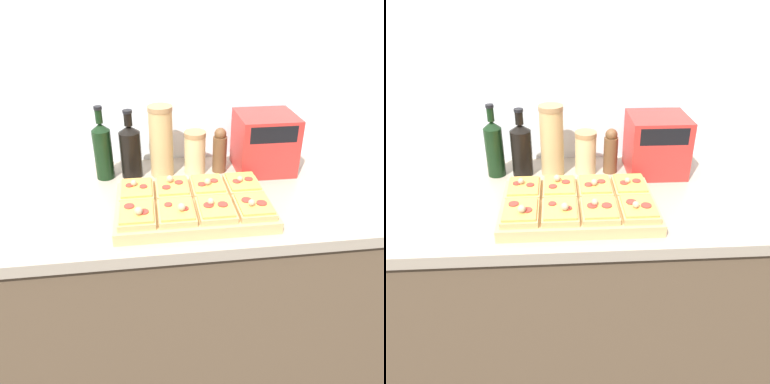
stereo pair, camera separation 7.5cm
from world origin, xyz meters
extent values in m
cube|color=silver|center=(0.00, 0.68, 1.25)|extent=(6.00, 0.06, 2.50)
cube|color=brown|center=(0.00, 0.32, 0.42)|extent=(2.60, 0.64, 0.85)
cube|color=gray|center=(0.00, 0.32, 0.87)|extent=(2.63, 0.67, 0.04)
cube|color=tan|center=(-0.04, 0.20, 0.90)|extent=(0.51, 0.32, 0.04)
cube|color=tan|center=(-0.22, 0.28, 0.93)|extent=(0.11, 0.14, 0.02)
cube|color=gold|center=(-0.22, 0.28, 0.95)|extent=(0.10, 0.13, 0.01)
cylinder|color=#AD2D23|center=(-0.25, 0.29, 0.95)|extent=(0.03, 0.03, 0.00)
cylinder|color=#AD2D23|center=(-0.20, 0.27, 0.95)|extent=(0.03, 0.03, 0.00)
sphere|color=tan|center=(-0.23, 0.29, 0.96)|extent=(0.02, 0.02, 0.02)
cube|color=tan|center=(-0.10, 0.28, 0.93)|extent=(0.11, 0.14, 0.02)
cube|color=gold|center=(-0.10, 0.28, 0.95)|extent=(0.10, 0.13, 0.01)
cylinder|color=#AD2D23|center=(-0.12, 0.26, 0.95)|extent=(0.03, 0.03, 0.00)
cylinder|color=#AD2D23|center=(-0.08, 0.29, 0.95)|extent=(0.03, 0.03, 0.00)
sphere|color=tan|center=(-0.11, 0.30, 0.96)|extent=(0.02, 0.02, 0.02)
cube|color=tan|center=(0.02, 0.28, 0.93)|extent=(0.11, 0.14, 0.02)
cube|color=gold|center=(0.02, 0.28, 0.95)|extent=(0.10, 0.13, 0.01)
cylinder|color=#AD2D23|center=(0.00, 0.26, 0.95)|extent=(0.03, 0.03, 0.00)
cylinder|color=#AD2D23|center=(0.05, 0.29, 0.95)|extent=(0.03, 0.03, 0.00)
sphere|color=tan|center=(0.02, 0.26, 0.96)|extent=(0.02, 0.02, 0.02)
cube|color=tan|center=(0.15, 0.28, 0.93)|extent=(0.11, 0.14, 0.02)
cube|color=gold|center=(0.15, 0.28, 0.95)|extent=(0.10, 0.13, 0.01)
cylinder|color=#AD2D23|center=(0.12, 0.27, 0.95)|extent=(0.03, 0.03, 0.00)
cylinder|color=#AD2D23|center=(0.17, 0.28, 0.95)|extent=(0.03, 0.03, 0.00)
sphere|color=tan|center=(0.14, 0.27, 0.96)|extent=(0.02, 0.02, 0.02)
cube|color=tan|center=(-0.22, 0.13, 0.93)|extent=(0.11, 0.14, 0.02)
cube|color=gold|center=(-0.22, 0.13, 0.95)|extent=(0.10, 0.13, 0.01)
cylinder|color=#AD2D23|center=(-0.24, 0.15, 0.95)|extent=(0.03, 0.03, 0.00)
cylinder|color=#AD2D23|center=(-0.20, 0.11, 0.95)|extent=(0.03, 0.03, 0.00)
sphere|color=tan|center=(-0.22, 0.10, 0.96)|extent=(0.02, 0.02, 0.02)
cube|color=tan|center=(-0.10, 0.13, 0.93)|extent=(0.11, 0.14, 0.02)
cube|color=gold|center=(-0.10, 0.13, 0.95)|extent=(0.10, 0.13, 0.01)
cylinder|color=#AD2D23|center=(-0.12, 0.15, 0.95)|extent=(0.02, 0.02, 0.00)
cylinder|color=#AD2D23|center=(-0.08, 0.12, 0.95)|extent=(0.02, 0.02, 0.00)
sphere|color=tan|center=(-0.09, 0.11, 0.96)|extent=(0.02, 0.02, 0.02)
cube|color=tan|center=(0.02, 0.13, 0.93)|extent=(0.11, 0.14, 0.02)
cube|color=gold|center=(0.02, 0.13, 0.95)|extent=(0.10, 0.13, 0.01)
cylinder|color=#AD2D23|center=(0.00, 0.13, 0.95)|extent=(0.03, 0.03, 0.00)
cylinder|color=#AD2D23|center=(0.04, 0.13, 0.95)|extent=(0.03, 0.03, 0.00)
sphere|color=tan|center=(0.01, 0.13, 0.96)|extent=(0.02, 0.02, 0.02)
cube|color=tan|center=(0.15, 0.13, 0.93)|extent=(0.11, 0.14, 0.02)
cube|color=gold|center=(0.15, 0.13, 0.95)|extent=(0.10, 0.13, 0.01)
cylinder|color=#AD2D23|center=(0.13, 0.14, 0.95)|extent=(0.03, 0.03, 0.00)
cylinder|color=#AD2D23|center=(0.17, 0.12, 0.95)|extent=(0.03, 0.03, 0.00)
sphere|color=tan|center=(0.13, 0.11, 0.96)|extent=(0.02, 0.02, 0.02)
cylinder|color=black|center=(-0.35, 0.50, 0.98)|extent=(0.07, 0.07, 0.19)
cone|color=black|center=(-0.35, 0.50, 1.09)|extent=(0.07, 0.07, 0.03)
cylinder|color=black|center=(-0.35, 0.50, 1.13)|extent=(0.03, 0.03, 0.05)
cylinder|color=black|center=(-0.35, 0.50, 1.16)|extent=(0.03, 0.03, 0.01)
cylinder|color=black|center=(-0.24, 0.50, 0.98)|extent=(0.08, 0.08, 0.18)
cone|color=black|center=(-0.24, 0.50, 1.08)|extent=(0.08, 0.08, 0.03)
cylinder|color=black|center=(-0.24, 0.50, 1.12)|extent=(0.03, 0.03, 0.05)
cylinder|color=black|center=(-0.24, 0.50, 1.15)|extent=(0.04, 0.04, 0.01)
cylinder|color=tan|center=(-0.12, 0.50, 1.02)|extent=(0.09, 0.09, 0.26)
cylinder|color=#937047|center=(-0.12, 0.50, 1.15)|extent=(0.09, 0.09, 0.02)
cylinder|color=tan|center=(0.01, 0.50, 0.96)|extent=(0.08, 0.08, 0.15)
cylinder|color=#937047|center=(0.01, 0.50, 1.05)|extent=(0.09, 0.09, 0.02)
cylinder|color=brown|center=(0.11, 0.50, 0.96)|extent=(0.06, 0.06, 0.15)
sphere|color=brown|center=(0.11, 0.50, 1.04)|extent=(0.05, 0.05, 0.05)
cube|color=red|center=(0.29, 0.50, 1.00)|extent=(0.22, 0.21, 0.23)
cube|color=black|center=(0.29, 0.39, 1.07)|extent=(0.18, 0.01, 0.06)
cube|color=black|center=(0.41, 0.50, 1.01)|extent=(0.02, 0.02, 0.02)
camera|label=1|loc=(-0.18, -0.85, 1.56)|focal=35.00mm
camera|label=2|loc=(-0.10, -0.86, 1.56)|focal=35.00mm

